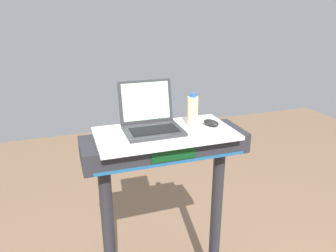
% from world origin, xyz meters
% --- Properties ---
extents(desk_board, '(0.74, 0.40, 0.02)m').
position_xyz_m(desk_board, '(0.00, 0.70, 1.19)').
color(desk_board, white).
rests_on(desk_board, treadmill_base).
extents(laptop, '(0.30, 0.29, 0.25)m').
position_xyz_m(laptop, '(-0.06, 0.76, 1.25)').
color(laptop, '#2D2D30').
rests_on(laptop, desk_board).
extents(computer_mouse, '(0.10, 0.12, 0.03)m').
position_xyz_m(computer_mouse, '(0.28, 0.71, 1.22)').
color(computer_mouse, black).
rests_on(computer_mouse, desk_board).
extents(water_bottle, '(0.06, 0.06, 0.19)m').
position_xyz_m(water_bottle, '(0.18, 0.74, 1.29)').
color(water_bottle, beige).
rests_on(water_bottle, desk_board).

